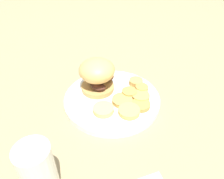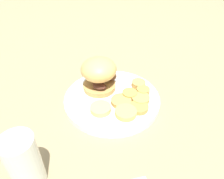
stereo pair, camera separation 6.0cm
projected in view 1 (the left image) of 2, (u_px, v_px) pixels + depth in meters
ground_plane at (112, 102)px, 0.63m from camera, size 4.00×4.00×0.00m
dinner_plate at (112, 99)px, 0.62m from camera, size 0.27×0.27×0.02m
sandwich at (97, 74)px, 0.61m from camera, size 0.10×0.12×0.10m
potato_round_0 at (129, 93)px, 0.61m from camera, size 0.04×0.04×0.02m
potato_round_1 at (129, 111)px, 0.56m from camera, size 0.06×0.06×0.01m
potato_round_2 at (103, 109)px, 0.56m from camera, size 0.05×0.05×0.01m
potato_round_3 at (136, 82)px, 0.65m from camera, size 0.04×0.04×0.02m
potato_round_4 at (141, 96)px, 0.60m from camera, size 0.05×0.05×0.01m
potato_round_5 at (122, 100)px, 0.59m from camera, size 0.06×0.06×0.01m
potato_round_6 at (142, 88)px, 0.63m from camera, size 0.04×0.04×0.02m
potato_round_7 at (141, 105)px, 0.58m from camera, size 0.05×0.05×0.01m
drinking_glass at (39, 172)px, 0.38m from camera, size 0.06×0.06×0.12m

